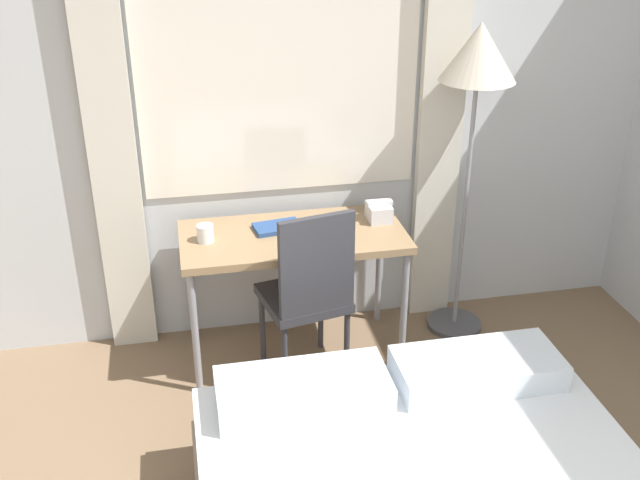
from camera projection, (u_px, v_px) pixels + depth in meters
wall_back_with_window at (294, 96)px, 3.90m from camera, size 4.94×0.13×2.70m
desk at (293, 245)px, 3.87m from camera, size 1.16×0.57×0.74m
desk_chair at (309, 289)px, 3.72m from camera, size 0.47×0.47×0.98m
standing_lamp at (477, 75)px, 3.75m from camera, size 0.39×0.39×1.75m
telephone at (379, 211)px, 3.97m from camera, size 0.14×0.14×0.11m
book at (278, 227)px, 3.88m from camera, size 0.26×0.18×0.02m
mug at (205, 233)px, 3.74m from camera, size 0.08×0.08×0.09m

